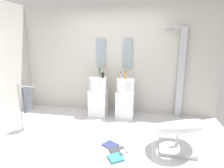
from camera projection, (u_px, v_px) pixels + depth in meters
The scene contains 18 objects.
ground_plane at pixel (98, 145), 3.22m from camera, with size 4.80×3.60×0.04m, color silver.
rear_partition at pixel (115, 60), 4.50m from camera, with size 4.80×0.10×2.60m, color beige.
pedestal_sink_left at pixel (98, 96), 4.37m from camera, with size 0.41×0.41×1.02m.
pedestal_sink_right at pixel (125, 98), 4.25m from camera, with size 0.41×0.41×1.02m.
vanity_mirror_left at pixel (101, 53), 4.45m from camera, with size 0.22×0.03×0.67m, color #8C9EA8.
vanity_mirror_right at pixel (128, 54), 4.33m from camera, with size 0.22×0.03×0.67m, color #8C9EA8.
shower_column at pixel (180, 71), 4.14m from camera, with size 0.49×0.24×2.05m.
lounge_chair at pixel (178, 130), 2.96m from camera, with size 1.07×1.07×0.65m.
towel_rack at pixel (26, 100), 3.57m from camera, with size 0.37×0.22×0.95m.
area_rug at pixel (119, 154), 2.92m from camera, with size 1.02×0.87×0.01m, color #B2B2B7.
magazine_navy at pixel (110, 145), 3.14m from camera, with size 0.23×0.21×0.02m, color navy.
magazine_teal at pixel (116, 158), 2.78m from camera, with size 0.21×0.20×0.03m, color teal.
magazine_charcoal at pixel (118, 151), 2.97m from camera, with size 0.26×0.19×0.02m, color #38383D.
coffee_mug at pixel (123, 153), 2.85m from camera, with size 0.08×0.08×0.08m, color white.
soap_bottle_green at pixel (100, 73), 4.39m from camera, with size 0.05×0.05×0.19m.
soap_bottle_grey at pixel (121, 76), 4.14m from camera, with size 0.05×0.05×0.15m.
soap_bottle_black at pixel (103, 75), 4.25m from camera, with size 0.06×0.06×0.13m.
soap_bottle_amber at pixel (125, 75), 4.02m from camera, with size 0.04×0.04×0.20m.
Camera 1 is at (0.81, -2.79, 1.75)m, focal length 29.59 mm.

